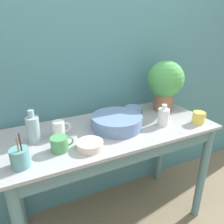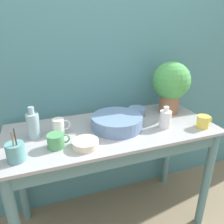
{
  "view_description": "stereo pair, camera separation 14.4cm",
  "coord_description": "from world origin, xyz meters",
  "px_view_note": "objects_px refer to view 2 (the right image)",
  "views": [
    {
      "loc": [
        -0.58,
        -0.89,
        1.52
      ],
      "look_at": [
        0.0,
        0.31,
        0.97
      ],
      "focal_mm": 35.0,
      "sensor_mm": 36.0,
      "label": 1
    },
    {
      "loc": [
        -0.45,
        -0.95,
        1.52
      ],
      "look_at": [
        0.0,
        0.31,
        0.97
      ],
      "focal_mm": 35.0,
      "sensor_mm": 36.0,
      "label": 2
    }
  ],
  "objects_px": {
    "bowl_small_cream": "(86,144)",
    "utensil_cup": "(16,152)",
    "potted_plant": "(171,83)",
    "bowl_wash_large": "(117,122)",
    "bottle_tall": "(33,125)",
    "mug_white": "(59,126)",
    "mug_yellow": "(203,122)",
    "bowl_small_blue": "(137,111)",
    "mug_green": "(56,141)",
    "bottle_short": "(165,119)"
  },
  "relations": [
    {
      "from": "potted_plant",
      "to": "bottle_short",
      "type": "height_order",
      "value": "potted_plant"
    },
    {
      "from": "potted_plant",
      "to": "mug_green",
      "type": "height_order",
      "value": "potted_plant"
    },
    {
      "from": "bottle_tall",
      "to": "mug_white",
      "type": "relative_size",
      "value": 1.8
    },
    {
      "from": "potted_plant",
      "to": "bottle_tall",
      "type": "height_order",
      "value": "potted_plant"
    },
    {
      "from": "potted_plant",
      "to": "mug_white",
      "type": "bearing_deg",
      "value": -174.76
    },
    {
      "from": "bowl_small_blue",
      "to": "bottle_tall",
      "type": "bearing_deg",
      "value": -171.77
    },
    {
      "from": "mug_white",
      "to": "mug_green",
      "type": "xyz_separation_m",
      "value": [
        -0.04,
        -0.16,
        -0.01
      ]
    },
    {
      "from": "bowl_small_cream",
      "to": "bowl_wash_large",
      "type": "bearing_deg",
      "value": 33.36
    },
    {
      "from": "bottle_tall",
      "to": "bottle_short",
      "type": "height_order",
      "value": "bottle_tall"
    },
    {
      "from": "potted_plant",
      "to": "bowl_wash_large",
      "type": "xyz_separation_m",
      "value": [
        -0.49,
        -0.12,
        -0.19
      ]
    },
    {
      "from": "potted_plant",
      "to": "bowl_wash_large",
      "type": "distance_m",
      "value": 0.54
    },
    {
      "from": "bowl_small_cream",
      "to": "bowl_small_blue",
      "type": "xyz_separation_m",
      "value": [
        0.49,
        0.33,
        0.01
      ]
    },
    {
      "from": "bottle_short",
      "to": "bottle_tall",
      "type": "bearing_deg",
      "value": 170.05
    },
    {
      "from": "bowl_wash_large",
      "to": "bowl_small_cream",
      "type": "distance_m",
      "value": 0.31
    },
    {
      "from": "bowl_wash_large",
      "to": "mug_yellow",
      "type": "xyz_separation_m",
      "value": [
        0.56,
        -0.19,
        -0.0
      ]
    },
    {
      "from": "mug_green",
      "to": "bottle_tall",
      "type": "bearing_deg",
      "value": 125.19
    },
    {
      "from": "potted_plant",
      "to": "utensil_cup",
      "type": "distance_m",
      "value": 1.17
    },
    {
      "from": "mug_green",
      "to": "mug_yellow",
      "type": "bearing_deg",
      "value": -4.34
    },
    {
      "from": "utensil_cup",
      "to": "bowl_small_cream",
      "type": "bearing_deg",
      "value": 1.46
    },
    {
      "from": "bottle_tall",
      "to": "mug_white",
      "type": "xyz_separation_m",
      "value": [
        0.15,
        -0.0,
        -0.03
      ]
    },
    {
      "from": "mug_yellow",
      "to": "utensil_cup",
      "type": "height_order",
      "value": "utensil_cup"
    },
    {
      "from": "potted_plant",
      "to": "bowl_wash_large",
      "type": "relative_size",
      "value": 1.16
    },
    {
      "from": "mug_white",
      "to": "mug_yellow",
      "type": "bearing_deg",
      "value": -14.03
    },
    {
      "from": "bowl_wash_large",
      "to": "bowl_small_blue",
      "type": "height_order",
      "value": "bowl_wash_large"
    },
    {
      "from": "bowl_wash_large",
      "to": "mug_green",
      "type": "distance_m",
      "value": 0.43
    },
    {
      "from": "bottle_short",
      "to": "utensil_cup",
      "type": "distance_m",
      "value": 0.95
    },
    {
      "from": "mug_yellow",
      "to": "bowl_small_cream",
      "type": "bearing_deg",
      "value": 178.55
    },
    {
      "from": "bottle_tall",
      "to": "mug_white",
      "type": "height_order",
      "value": "bottle_tall"
    },
    {
      "from": "bottle_short",
      "to": "bowl_small_blue",
      "type": "distance_m",
      "value": 0.27
    },
    {
      "from": "potted_plant",
      "to": "utensil_cup",
      "type": "bearing_deg",
      "value": -164.84
    },
    {
      "from": "mug_white",
      "to": "mug_yellow",
      "type": "xyz_separation_m",
      "value": [
        0.94,
        -0.23,
        -0.01
      ]
    },
    {
      "from": "bottle_tall",
      "to": "bowl_small_blue",
      "type": "distance_m",
      "value": 0.77
    },
    {
      "from": "mug_white",
      "to": "potted_plant",
      "type": "bearing_deg",
      "value": 5.24
    },
    {
      "from": "mug_white",
      "to": "bowl_small_cream",
      "type": "bearing_deg",
      "value": -60.38
    },
    {
      "from": "potted_plant",
      "to": "bottle_short",
      "type": "bearing_deg",
      "value": -127.89
    },
    {
      "from": "bowl_wash_large",
      "to": "utensil_cup",
      "type": "bearing_deg",
      "value": -164.03
    },
    {
      "from": "bowl_small_cream",
      "to": "utensil_cup",
      "type": "bearing_deg",
      "value": -178.54
    },
    {
      "from": "mug_white",
      "to": "bowl_small_blue",
      "type": "height_order",
      "value": "mug_white"
    },
    {
      "from": "bowl_small_cream",
      "to": "bowl_small_blue",
      "type": "distance_m",
      "value": 0.58
    },
    {
      "from": "mug_white",
      "to": "mug_yellow",
      "type": "distance_m",
      "value": 0.97
    },
    {
      "from": "potted_plant",
      "to": "bowl_small_blue",
      "type": "relative_size",
      "value": 3.04
    },
    {
      "from": "bottle_short",
      "to": "mug_green",
      "type": "distance_m",
      "value": 0.73
    },
    {
      "from": "bowl_small_blue",
      "to": "bottle_short",
      "type": "bearing_deg",
      "value": -71.42
    },
    {
      "from": "mug_green",
      "to": "bowl_small_cream",
      "type": "xyz_separation_m",
      "value": [
        0.16,
        -0.05,
        -0.02
      ]
    },
    {
      "from": "mug_green",
      "to": "bowl_small_blue",
      "type": "height_order",
      "value": "mug_green"
    },
    {
      "from": "mug_green",
      "to": "utensil_cup",
      "type": "height_order",
      "value": "utensil_cup"
    },
    {
      "from": "bottle_short",
      "to": "utensil_cup",
      "type": "height_order",
      "value": "utensil_cup"
    },
    {
      "from": "bowl_small_cream",
      "to": "potted_plant",
      "type": "bearing_deg",
      "value": 21.44
    },
    {
      "from": "bottle_tall",
      "to": "mug_green",
      "type": "bearing_deg",
      "value": -54.81
    },
    {
      "from": "utensil_cup",
      "to": "mug_green",
      "type": "bearing_deg",
      "value": 16.54
    }
  ]
}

